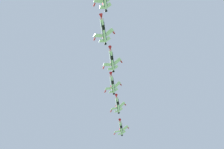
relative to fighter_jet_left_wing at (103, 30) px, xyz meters
The scene contains 5 objects.
fighter_jet_left_wing is the anchor object (origin of this frame).
fighter_jet_right_wing 17.70m from the fighter_jet_left_wing, 80.97° to the left, with size 10.04×15.95×4.95m.
fighter_jet_left_outer 35.80m from the fighter_jet_left_wing, 86.67° to the left, with size 9.62×15.95×5.30m.
fighter_jet_right_outer 53.52m from the fighter_jet_left_wing, 85.58° to the left, with size 9.60×15.95×5.31m.
fighter_jet_trail_slot 71.71m from the fighter_jet_left_wing, 85.72° to the left, with size 9.82×15.95×5.15m.
Camera 1 is at (-4.92, -2.56, 1.88)m, focal length 46.54 mm.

